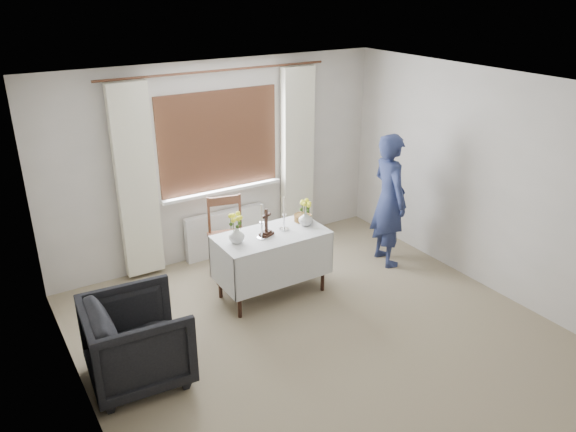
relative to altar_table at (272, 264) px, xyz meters
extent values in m
plane|color=gray|center=(0.01, -1.19, -0.38)|extent=(5.00, 5.00, 0.00)
cube|color=silver|center=(0.00, 0.00, 0.00)|extent=(1.24, 0.64, 0.76)
imported|color=black|center=(-1.76, -0.65, 0.02)|extent=(0.94, 0.91, 0.80)
imported|color=navy|center=(1.66, -0.05, 0.46)|extent=(0.51, 0.68, 1.69)
cube|color=silver|center=(0.01, 1.23, -0.08)|extent=(1.10, 0.10, 0.60)
imported|color=silver|center=(-0.42, 0.01, 0.47)|extent=(0.22, 0.22, 0.18)
imported|color=silver|center=(0.46, 0.01, 0.46)|extent=(0.21, 0.21, 0.17)
cylinder|color=brown|center=(0.50, 0.13, 0.42)|extent=(0.26, 0.26, 0.08)
camera|label=1|loc=(-2.79, -4.89, 2.99)|focal=35.00mm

